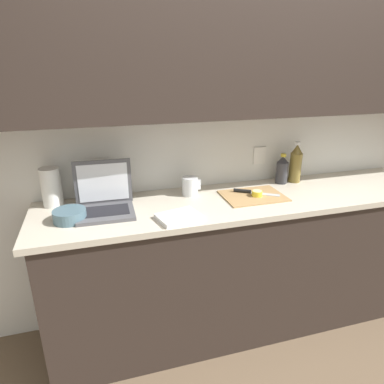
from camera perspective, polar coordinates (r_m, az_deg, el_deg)
The scene contains 13 objects.
ground_plane at distance 2.64m, azimuth 8.31°, elevation -20.19°, with size 12.00×12.00×0.00m, color brown.
wall_back at distance 2.20m, azimuth 8.05°, elevation 16.36°, with size 5.20×0.38×2.60m.
counter_unit at distance 2.36m, azimuth 9.40°, elevation -11.18°, with size 2.58×0.58×0.94m.
laptop at distance 1.97m, azimuth -14.33°, elevation -1.29°, with size 0.32×0.27×0.27m.
cutting_board at distance 2.16m, azimuth 10.13°, elevation -0.63°, with size 0.38×0.28×0.01m, color tan.
knife at distance 2.19m, azimuth 9.39°, elevation 0.04°, with size 0.26×0.18×0.02m.
lemon_half_cut at distance 2.15m, azimuth 10.79°, elevation -0.22°, with size 0.06×0.06×0.03m.
bottle_green_soda at distance 2.47m, azimuth 16.89°, elevation 4.54°, with size 0.08×0.08×0.28m.
bottle_oil_tall at distance 2.43m, azimuth 14.77°, elevation 3.58°, with size 0.08×0.08×0.21m.
measuring_cup at distance 2.14m, azimuth -0.34°, elevation 0.98°, with size 0.12×0.10×0.11m.
bowl_white at distance 1.91m, azimuth -19.72°, elevation -3.69°, with size 0.17×0.17×0.06m.
paper_towel_roll at distance 2.12m, azimuth -22.40°, elevation 0.77°, with size 0.11×0.11×0.23m.
dish_towel at distance 1.83m, azimuth -2.22°, elevation -4.17°, with size 0.22×0.16×0.02m, color white.
Camera 1 is at (-0.90, -1.79, 1.72)m, focal length 32.00 mm.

